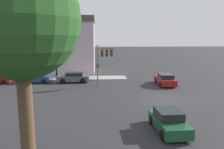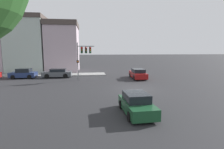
{
  "view_description": "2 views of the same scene",
  "coord_description": "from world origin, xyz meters",
  "px_view_note": "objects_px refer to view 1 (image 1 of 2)",
  "views": [
    {
      "loc": [
        -20.99,
        6.67,
        6.1
      ],
      "look_at": [
        0.94,
        5.27,
        2.49
      ],
      "focal_mm": 35.0,
      "sensor_mm": 36.0,
      "label": 1
    },
    {
      "loc": [
        -18.58,
        5.2,
        4.32
      ],
      "look_at": [
        2.65,
        2.37,
        1.32
      ],
      "focal_mm": 28.0,
      "sensor_mm": 36.0,
      "label": 2
    }
  ],
  "objects_px": {
    "crossing_car_1": "(168,121)",
    "parked_car_0": "(74,77)",
    "parked_car_1": "(37,78)",
    "traffic_signal": "(104,56)",
    "crossing_car_0": "(165,80)",
    "street_tree": "(20,21)"
  },
  "relations": [
    {
      "from": "crossing_car_1",
      "to": "parked_car_0",
      "type": "height_order",
      "value": "crossing_car_1"
    },
    {
      "from": "parked_car_1",
      "to": "crossing_car_1",
      "type": "bearing_deg",
      "value": 128.85
    },
    {
      "from": "traffic_signal",
      "to": "crossing_car_1",
      "type": "bearing_deg",
      "value": 12.27
    },
    {
      "from": "parked_car_0",
      "to": "parked_car_1",
      "type": "relative_size",
      "value": 1.16
    },
    {
      "from": "street_tree",
      "to": "traffic_signal",
      "type": "bearing_deg",
      "value": -12.14
    },
    {
      "from": "crossing_car_1",
      "to": "traffic_signal",
      "type": "bearing_deg",
      "value": -166.58
    },
    {
      "from": "crossing_car_1",
      "to": "parked_car_0",
      "type": "relative_size",
      "value": 0.89
    },
    {
      "from": "crossing_car_0",
      "to": "crossing_car_1",
      "type": "xyz_separation_m",
      "value": [
        -14.55,
        4.26,
        -0.04
      ]
    },
    {
      "from": "traffic_signal",
      "to": "parked_car_1",
      "type": "distance_m",
      "value": 10.33
    },
    {
      "from": "street_tree",
      "to": "crossing_car_0",
      "type": "bearing_deg",
      "value": -32.8
    },
    {
      "from": "traffic_signal",
      "to": "crossing_car_1",
      "type": "relative_size",
      "value": 1.35
    },
    {
      "from": "crossing_car_0",
      "to": "parked_car_0",
      "type": "distance_m",
      "value": 12.68
    },
    {
      "from": "street_tree",
      "to": "crossing_car_1",
      "type": "relative_size",
      "value": 2.36
    },
    {
      "from": "crossing_car_1",
      "to": "parked_car_0",
      "type": "distance_m",
      "value": 18.95
    },
    {
      "from": "crossing_car_1",
      "to": "parked_car_1",
      "type": "relative_size",
      "value": 1.03
    },
    {
      "from": "street_tree",
      "to": "crossing_car_0",
      "type": "height_order",
      "value": "street_tree"
    },
    {
      "from": "parked_car_0",
      "to": "parked_car_1",
      "type": "distance_m",
      "value": 5.09
    },
    {
      "from": "crossing_car_0",
      "to": "crossing_car_1",
      "type": "bearing_deg",
      "value": 166.04
    },
    {
      "from": "traffic_signal",
      "to": "crossing_car_0",
      "type": "bearing_deg",
      "value": 89.8
    },
    {
      "from": "traffic_signal",
      "to": "parked_car_1",
      "type": "height_order",
      "value": "traffic_signal"
    },
    {
      "from": "traffic_signal",
      "to": "parked_car_0",
      "type": "relative_size",
      "value": 1.2
    },
    {
      "from": "street_tree",
      "to": "parked_car_0",
      "type": "height_order",
      "value": "street_tree"
    }
  ]
}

